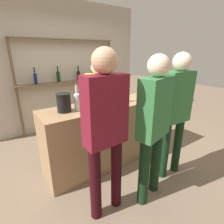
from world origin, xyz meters
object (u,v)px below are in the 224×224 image
object	(u,v)px
counter_bottle_0	(95,94)
counter_bottle_3	(84,97)
customer_left	(105,125)
counter_bottle_1	(119,94)
ice_bucket	(64,103)
wine_glass	(141,91)
customer_right	(176,107)
customer_center	(154,121)
server_behind_counter	(97,97)
counter_bottle_2	(77,101)

from	to	relation	value
counter_bottle_0	counter_bottle_3	xyz separation A→B (m)	(-0.19, -0.00, -0.02)
customer_left	counter_bottle_1	bearing A→B (deg)	-46.01
counter_bottle_1	ice_bucket	distance (m)	0.85
wine_glass	customer_right	bearing A→B (deg)	-98.24
counter_bottle_3	customer_center	xyz separation A→B (m)	(0.33, -1.05, -0.09)
wine_glass	server_behind_counter	distance (m)	0.82
customer_right	ice_bucket	bearing A→B (deg)	60.49
wine_glass	counter_bottle_2	bearing A→B (deg)	-177.55
counter_bottle_3	server_behind_counter	bearing A→B (deg)	44.87
counter_bottle_1	server_behind_counter	xyz separation A→B (m)	(0.02, 0.70, -0.20)
counter_bottle_2	wine_glass	xyz separation A→B (m)	(1.19, 0.05, -0.02)
counter_bottle_0	ice_bucket	xyz separation A→B (m)	(-0.53, -0.11, -0.02)
counter_bottle_1	customer_center	size ratio (longest dim) A/B	0.20
counter_bottle_1	server_behind_counter	world-z (taller)	server_behind_counter
ice_bucket	counter_bottle_0	bearing A→B (deg)	11.30
server_behind_counter	wine_glass	bearing A→B (deg)	49.29
customer_left	counter_bottle_0	bearing A→B (deg)	-26.07
wine_glass	ice_bucket	world-z (taller)	ice_bucket
counter_bottle_2	customer_left	xyz separation A→B (m)	(-0.05, -0.77, -0.07)
counter_bottle_2	counter_bottle_3	xyz separation A→B (m)	(0.18, 0.16, -0.02)
ice_bucket	customer_right	distance (m)	1.48
counter_bottle_1	customer_left	world-z (taller)	customer_left
counter_bottle_2	ice_bucket	world-z (taller)	counter_bottle_2
counter_bottle_2	server_behind_counter	bearing A→B (deg)	44.43
counter_bottle_1	wine_glass	xyz separation A→B (m)	(0.51, 0.06, -0.02)
server_behind_counter	customer_left	bearing A→B (deg)	-15.29
customer_right	server_behind_counter	xyz separation A→B (m)	(-0.37, 1.45, -0.11)
counter_bottle_3	customer_right	bearing A→B (deg)	-45.50
customer_right	counter_bottle_3	bearing A→B (deg)	48.34
counter_bottle_1	counter_bottle_3	xyz separation A→B (m)	(-0.51, 0.17, -0.01)
ice_bucket	counter_bottle_3	bearing A→B (deg)	17.00
counter_bottle_2	counter_bottle_3	distance (m)	0.24
counter_bottle_2	customer_right	size ratio (longest dim) A/B	0.21
counter_bottle_0	server_behind_counter	distance (m)	0.66
customer_right	customer_left	xyz separation A→B (m)	(-1.13, -0.01, 0.02)
counter_bottle_0	customer_left	distance (m)	1.02
ice_bucket	customer_left	bearing A→B (deg)	-82.36
customer_right	server_behind_counter	distance (m)	1.50
counter_bottle_3	customer_right	size ratio (longest dim) A/B	0.18
counter_bottle_0	customer_center	size ratio (longest dim) A/B	0.21
counter_bottle_0	server_behind_counter	bearing A→B (deg)	57.29
counter_bottle_1	counter_bottle_3	world-z (taller)	counter_bottle_1
customer_center	wine_glass	bearing A→B (deg)	-50.69
ice_bucket	server_behind_counter	world-z (taller)	server_behind_counter
counter_bottle_0	ice_bucket	world-z (taller)	counter_bottle_0
counter_bottle_0	counter_bottle_3	world-z (taller)	counter_bottle_0
counter_bottle_1	server_behind_counter	size ratio (longest dim) A/B	0.22
counter_bottle_0	server_behind_counter	size ratio (longest dim) A/B	0.23
server_behind_counter	ice_bucket	bearing A→B (deg)	-41.79
counter_bottle_3	wine_glass	xyz separation A→B (m)	(1.02, -0.11, -0.01)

